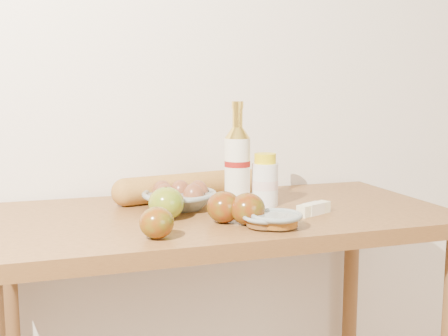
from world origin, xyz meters
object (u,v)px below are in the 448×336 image
Objects in this scene: table at (221,256)px; egg_bowl at (180,197)px; bourbon_bottle at (237,164)px; cream_bottle at (265,181)px; baguette at (189,186)px.

table is 0.19m from egg_bowl.
bourbon_bottle is at bearing -10.48° from egg_bowl.
cream_bottle is 0.24m from egg_bowl.
baguette reaches higher than egg_bowl.
cream_bottle is at bearing 13.60° from table.
cream_bottle is 0.57× the size of egg_bowl.
bourbon_bottle is 1.98× the size of cream_bottle.
baguette is (-0.18, 0.15, -0.03)m from cream_bottle.
egg_bowl is at bearing -168.25° from bourbon_bottle.
baguette is at bearing 148.95° from bourbon_bottle.
egg_bowl is (-0.09, 0.07, 0.15)m from table.
egg_bowl is at bearing -128.14° from baguette.
bourbon_bottle is 0.18m from egg_bowl.
bourbon_bottle reaches higher than table.
table is at bearing -89.00° from baguette.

